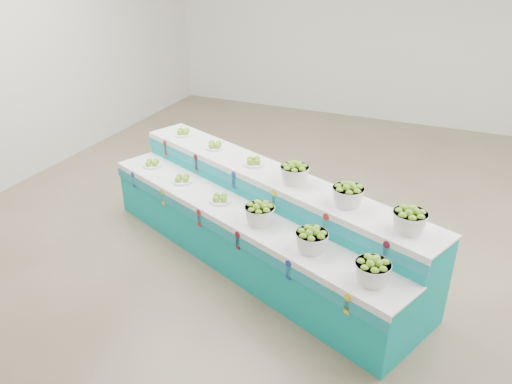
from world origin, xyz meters
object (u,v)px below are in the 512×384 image
Objects in this scene: basket_lower_left at (260,213)px; basket_upper_right at (410,219)px; display_stand at (256,220)px; plate_upper_mid at (215,145)px.

basket_upper_right is (1.51, -0.06, 0.30)m from basket_lower_left.
display_stand is 0.54m from basket_lower_left.
plate_upper_mid is 0.76× the size of basket_upper_right.
basket_upper_right reaches higher than display_stand.
plate_upper_mid reaches higher than basket_lower_left.
display_stand is 17.54× the size of plate_upper_mid.
basket_upper_right is (2.57, -1.08, 0.07)m from plate_upper_mid.
plate_upper_mid is at bearing 165.69° from display_stand.
plate_upper_mid reaches higher than display_stand.
basket_upper_right is at bearing -2.27° from basket_lower_left.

